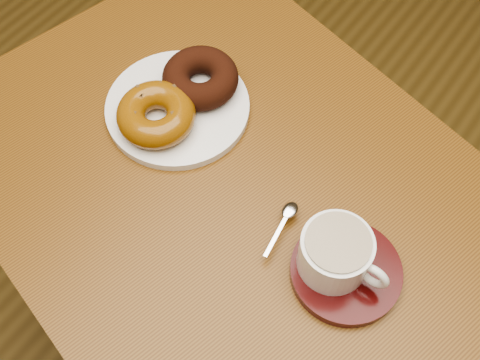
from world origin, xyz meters
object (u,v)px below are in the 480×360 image
Objects in this scene: cafe_table at (230,219)px; donut_plate at (178,108)px; saucer at (346,272)px; coffee_cup at (336,253)px.

donut_plate reaches higher than cafe_table.
donut_plate is (-0.14, 0.05, 0.13)m from cafe_table.
cafe_table is 6.65× the size of saucer.
coffee_cup reaches higher than saucer.
cafe_table is 0.26m from coffee_cup.
coffee_cup is (-0.02, -0.00, 0.04)m from saucer.
saucer is 0.04m from coffee_cup.
donut_plate is 1.51× the size of saucer.
saucer is 1.19× the size of coffee_cup.
saucer reaches higher than cafe_table.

